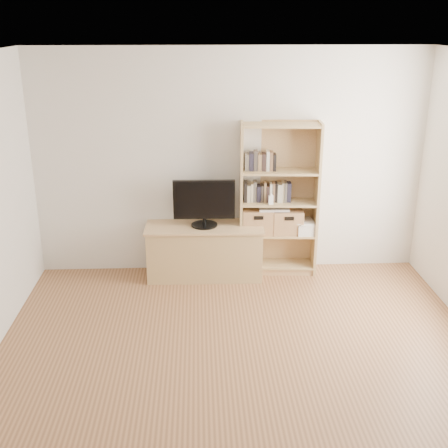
{
  "coord_description": "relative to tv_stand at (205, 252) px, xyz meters",
  "views": [
    {
      "loc": [
        -0.36,
        -3.8,
        2.87
      ],
      "look_at": [
        -0.09,
        1.9,
        0.77
      ],
      "focal_mm": 45.0,
      "sensor_mm": 36.0,
      "label": 1
    }
  ],
  "objects": [
    {
      "name": "magazine_stack",
      "position": [
        1.17,
        0.06,
        0.26
      ],
      "size": [
        0.21,
        0.29,
        0.13
      ],
      "primitive_type": "cube",
      "rotation": [
        0.0,
        0.0,
        0.03
      ],
      "color": "beige",
      "rests_on": "bookshelf"
    },
    {
      "name": "tv_stand",
      "position": [
        0.0,
        0.0,
        0.0
      ],
      "size": [
        1.32,
        0.52,
        0.6
      ],
      "primitive_type": "cube",
      "rotation": [
        0.0,
        0.0,
        -0.02
      ],
      "color": "tan",
      "rests_on": "floor"
    },
    {
      "name": "books_row_mid",
      "position": [
        0.87,
        0.11,
        0.69
      ],
      "size": [
        0.82,
        0.22,
        0.22
      ],
      "primitive_type": "cube",
      "rotation": [
        0.0,
        0.0,
        -0.08
      ],
      "color": "black",
      "rests_on": "bookshelf"
    },
    {
      "name": "basket_left",
      "position": [
        0.63,
        0.1,
        0.34
      ],
      "size": [
        0.36,
        0.3,
        0.29
      ],
      "primitive_type": "cube",
      "rotation": [
        0.0,
        0.0,
        -0.04
      ],
      "color": "brown",
      "rests_on": "bookshelf"
    },
    {
      "name": "baby_monitor",
      "position": [
        0.76,
        -0.01,
        0.63
      ],
      "size": [
        0.06,
        0.04,
        0.1
      ],
      "primitive_type": "cube",
      "rotation": [
        0.0,
        0.0,
        0.06
      ],
      "color": "white",
      "rests_on": "bookshelf"
    },
    {
      "name": "basket_right",
      "position": [
        0.97,
        0.08,
        0.34
      ],
      "size": [
        0.35,
        0.29,
        0.28
      ],
      "primitive_type": "cube",
      "rotation": [
        0.0,
        0.0,
        -0.03
      ],
      "color": "brown",
      "rests_on": "bookshelf"
    },
    {
      "name": "television",
      "position": [
        0.0,
        0.0,
        0.6
      ],
      "size": [
        0.7,
        0.07,
        0.55
      ],
      "primitive_type": "cube",
      "rotation": [
        0.0,
        0.0,
        -0.02
      ],
      "color": "black",
      "rests_on": "tv_stand"
    },
    {
      "name": "ceiling",
      "position": [
        0.3,
        -2.25,
        2.3
      ],
      "size": [
        4.5,
        5.0,
        0.01
      ],
      "primitive_type": "cube",
      "color": "white",
      "rests_on": "back_wall"
    },
    {
      "name": "laptop",
      "position": [
        0.81,
        0.08,
        0.5
      ],
      "size": [
        0.35,
        0.25,
        0.03
      ],
      "primitive_type": "cube",
      "rotation": [
        0.0,
        0.0,
        -0.03
      ],
      "color": "silver",
      "rests_on": "basket_left"
    },
    {
      "name": "bookshelf",
      "position": [
        0.86,
        0.09,
        0.6
      ],
      "size": [
        0.92,
        0.37,
        1.8
      ],
      "primitive_type": "cube",
      "rotation": [
        0.0,
        0.0,
        -0.06
      ],
      "color": "tan",
      "rests_on": "floor"
    },
    {
      "name": "back_wall",
      "position": [
        0.3,
        0.25,
        1.0
      ],
      "size": [
        4.5,
        0.02,
        2.6
      ],
      "primitive_type": "cube",
      "color": "silver",
      "rests_on": "floor"
    },
    {
      "name": "floor",
      "position": [
        0.3,
        -2.25,
        -0.3
      ],
      "size": [
        4.5,
        5.0,
        0.01
      ],
      "primitive_type": "cube",
      "color": "brown",
      "rests_on": "ground"
    },
    {
      "name": "books_row_upper",
      "position": [
        0.67,
        0.12,
        1.05
      ],
      "size": [
        0.39,
        0.15,
        0.2
      ],
      "primitive_type": "cube",
      "rotation": [
        0.0,
        0.0,
        -0.03
      ],
      "color": "black",
      "rests_on": "bookshelf"
    }
  ]
}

